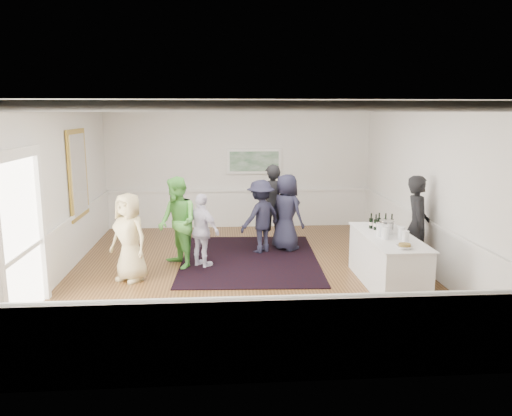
{
  "coord_description": "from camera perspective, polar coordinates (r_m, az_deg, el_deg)",
  "views": [
    {
      "loc": [
        -0.52,
        -9.24,
        3.07
      ],
      "look_at": [
        0.17,
        0.2,
        1.24
      ],
      "focal_mm": 35.0,
      "sensor_mm": 36.0,
      "label": 1
    }
  ],
  "objects": [
    {
      "name": "guest_green",
      "position": [
        9.99,
        -8.97,
        -1.67
      ],
      "size": [
        1.03,
        1.11,
        1.82
      ],
      "primitive_type": "imported",
      "rotation": [
        0.0,
        0.0,
        -1.07
      ],
      "color": "#5CBD4B",
      "rests_on": "floor"
    },
    {
      "name": "area_rug",
      "position": [
        10.62,
        -0.72,
        -5.82
      ],
      "size": [
        3.0,
        3.84,
        0.02
      ],
      "primitive_type": "cube",
      "rotation": [
        0.0,
        0.0,
        -0.05
      ],
      "color": "black",
      "rests_on": "floor"
    },
    {
      "name": "wall_right",
      "position": [
        10.18,
        19.12,
        2.03
      ],
      "size": [
        0.02,
        8.0,
        3.2
      ],
      "primitive_type": "cube",
      "color": "white",
      "rests_on": "floor"
    },
    {
      "name": "wainscoting",
      "position": [
        9.6,
        -0.95,
        -4.59
      ],
      "size": [
        7.0,
        8.0,
        1.0
      ],
      "primitive_type": null,
      "color": "white",
      "rests_on": "floor"
    },
    {
      "name": "ceiling",
      "position": [
        9.25,
        -1.01,
        11.74
      ],
      "size": [
        7.0,
        8.0,
        0.02
      ],
      "primitive_type": "cube",
      "color": "white",
      "rests_on": "wall_back"
    },
    {
      "name": "guest_tan",
      "position": [
        9.4,
        -14.3,
        -3.26
      ],
      "size": [
        0.95,
        0.89,
        1.64
      ],
      "primitive_type": "imported",
      "rotation": [
        0.0,
        0.0,
        -0.62
      ],
      "color": "tan",
      "rests_on": "floor"
    },
    {
      "name": "wall_left",
      "position": [
        9.82,
        -21.83,
        1.54
      ],
      "size": [
        0.02,
        8.0,
        3.2
      ],
      "primitive_type": "cube",
      "color": "white",
      "rests_on": "floor"
    },
    {
      "name": "nut_bowl",
      "position": [
        8.35,
        16.62,
        -4.2
      ],
      "size": [
        0.26,
        0.26,
        0.08
      ],
      "color": "white",
      "rests_on": "serving_table"
    },
    {
      "name": "wall_front",
      "position": [
        5.46,
        1.41,
        -4.67
      ],
      "size": [
        7.0,
        0.02,
        3.2
      ],
      "primitive_type": "cube",
      "color": "white",
      "rests_on": "floor"
    },
    {
      "name": "mirror",
      "position": [
        11.01,
        -19.66,
        3.68
      ],
      "size": [
        0.05,
        1.25,
        1.85
      ],
      "color": "gold",
      "rests_on": "wall_left"
    },
    {
      "name": "guest_dark_a",
      "position": [
        10.95,
        0.54,
        -0.98
      ],
      "size": [
        1.2,
        1.11,
        1.62
      ],
      "primitive_type": "imported",
      "rotation": [
        0.0,
        0.0,
        3.78
      ],
      "color": "black",
      "rests_on": "floor"
    },
    {
      "name": "serving_table",
      "position": [
        9.26,
        14.77,
        -5.8
      ],
      "size": [
        0.86,
        2.26,
        0.92
      ],
      "color": "white",
      "rests_on": "floor"
    },
    {
      "name": "ice_bucket",
      "position": [
        9.23,
        14.68,
        -2.18
      ],
      "size": [
        0.26,
        0.26,
        0.25
      ],
      "primitive_type": "cylinder",
      "color": "silver",
      "rests_on": "serving_table"
    },
    {
      "name": "wine_bottles",
      "position": [
        9.58,
        14.14,
        -1.45
      ],
      "size": [
        0.44,
        0.23,
        0.31
      ],
      "color": "black",
      "rests_on": "serving_table"
    },
    {
      "name": "bartender",
      "position": [
        9.92,
        17.93,
        -1.92
      ],
      "size": [
        0.62,
        0.79,
        1.91
      ],
      "primitive_type": "imported",
      "rotation": [
        0.0,
        0.0,
        1.31
      ],
      "color": "black",
      "rests_on": "floor"
    },
    {
      "name": "doorway",
      "position": [
        8.07,
        -25.37,
        -1.95
      ],
      "size": [
        0.1,
        1.78,
        2.56
      ],
      "color": "white",
      "rests_on": "wall_left"
    },
    {
      "name": "juice_pitchers",
      "position": [
        8.87,
        15.19,
        -2.71
      ],
      "size": [
        0.42,
        0.68,
        0.24
      ],
      "color": "#6FAB3D",
      "rests_on": "serving_table"
    },
    {
      "name": "wall_back",
      "position": [
        13.33,
        -1.95,
        4.6
      ],
      "size": [
        7.0,
        0.02,
        3.2
      ],
      "primitive_type": "cube",
      "color": "white",
      "rests_on": "floor"
    },
    {
      "name": "guest_lilac",
      "position": [
        9.99,
        -6.18,
        -2.59
      ],
      "size": [
        0.89,
        0.85,
        1.49
      ],
      "primitive_type": "imported",
      "rotation": [
        0.0,
        0.0,
        2.42
      ],
      "color": "silver",
      "rests_on": "floor"
    },
    {
      "name": "guest_navy",
      "position": [
        11.15,
        3.51,
        -0.51
      ],
      "size": [
        0.97,
        0.99,
        1.72
      ],
      "primitive_type": "imported",
      "rotation": [
        0.0,
        0.0,
        2.31
      ],
      "color": "black",
      "rests_on": "floor"
    },
    {
      "name": "guest_dark_b",
      "position": [
        11.51,
        1.87,
        0.32
      ],
      "size": [
        0.73,
        0.51,
        1.9
      ],
      "primitive_type": "imported",
      "rotation": [
        0.0,
        0.0,
        3.06
      ],
      "color": "black",
      "rests_on": "floor"
    },
    {
      "name": "floor",
      "position": [
        9.75,
        -0.94,
        -7.42
      ],
      "size": [
        8.0,
        8.0,
        0.0
      ],
      "primitive_type": "plane",
      "color": "brown",
      "rests_on": "ground"
    },
    {
      "name": "landscape_painting",
      "position": [
        13.28,
        -0.21,
        5.37
      ],
      "size": [
        1.44,
        0.06,
        0.66
      ],
      "color": "white",
      "rests_on": "wall_back"
    }
  ]
}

